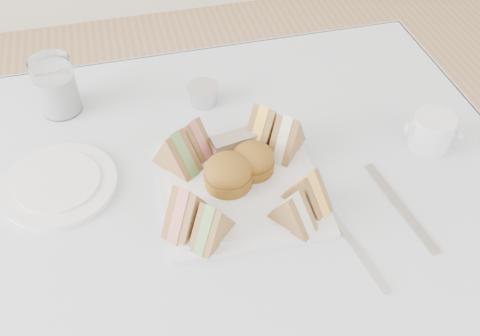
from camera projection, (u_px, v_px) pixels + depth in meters
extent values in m
cube|color=silver|center=(239.00, 240.00, 0.80)|extent=(1.02, 1.02, 0.01)
cube|color=silver|center=(240.00, 187.00, 0.87)|extent=(0.26, 0.26, 0.01)
cylinder|color=brown|center=(228.00, 173.00, 0.84)|extent=(0.08, 0.08, 0.05)
cylinder|color=brown|center=(253.00, 160.00, 0.87)|extent=(0.08, 0.08, 0.05)
cube|color=tan|center=(233.00, 144.00, 0.90)|extent=(0.08, 0.04, 0.03)
cylinder|color=silver|center=(59.00, 184.00, 0.87)|extent=(0.22, 0.22, 0.01)
cylinder|color=white|center=(56.00, 86.00, 0.97)|extent=(0.10, 0.10, 0.11)
cylinder|color=#BCBBC2|center=(203.00, 95.00, 1.01)|extent=(0.08, 0.08, 0.03)
cube|color=#BCBBC2|center=(400.00, 206.00, 0.84)|extent=(0.04, 0.19, 0.00)
cube|color=#BCBBC2|center=(353.00, 244.00, 0.79)|extent=(0.04, 0.18, 0.00)
cylinder|color=silver|center=(432.00, 132.00, 0.92)|extent=(0.08, 0.08, 0.06)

